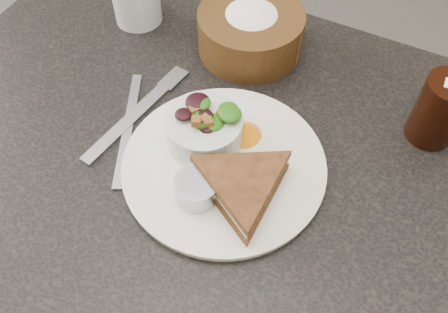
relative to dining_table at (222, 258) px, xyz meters
name	(u,v)px	position (x,y,z in m)	size (l,w,h in m)	color
dining_table	(222,258)	(0.00, 0.00, 0.00)	(1.00, 0.70, 0.75)	black
dinner_plate	(224,166)	(0.02, -0.02, 0.38)	(0.28, 0.28, 0.01)	silver
sandwich	(243,186)	(0.06, -0.06, 0.41)	(0.16, 0.16, 0.04)	brown
salad_bowl	(204,126)	(-0.03, 0.00, 0.42)	(0.11, 0.11, 0.06)	silver
dressing_ramekin	(197,189)	(0.01, -0.09, 0.41)	(0.06, 0.06, 0.04)	#A3A8B2
orange_wedge	(244,130)	(0.02, 0.03, 0.40)	(0.05, 0.05, 0.02)	orange
fork	(132,118)	(-0.15, -0.01, 0.38)	(0.02, 0.20, 0.01)	#91949E
knife	(128,128)	(-0.14, -0.02, 0.38)	(0.01, 0.22, 0.00)	gray
bread_basket	(251,25)	(-0.06, 0.22, 0.42)	(0.18, 0.18, 0.10)	#573519
cola_glass	(441,107)	(0.26, 0.17, 0.43)	(0.07, 0.07, 0.12)	black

